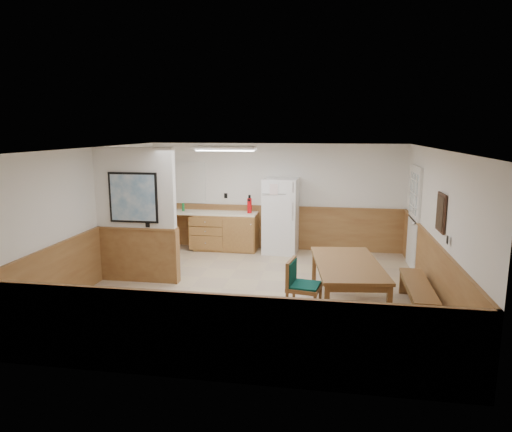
% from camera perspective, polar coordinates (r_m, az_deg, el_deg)
% --- Properties ---
extents(ground, '(6.00, 6.00, 0.00)m').
position_cam_1_polar(ground, '(8.20, -0.15, -9.31)').
color(ground, tan).
rests_on(ground, ground).
extents(ceiling, '(6.00, 6.00, 0.02)m').
position_cam_1_polar(ceiling, '(7.70, -0.16, 8.43)').
color(ceiling, silver).
rests_on(ceiling, back_wall).
extents(back_wall, '(6.00, 0.02, 2.50)m').
position_cam_1_polar(back_wall, '(10.78, 2.45, 2.42)').
color(back_wall, white).
rests_on(back_wall, ground).
extents(right_wall, '(0.02, 6.00, 2.50)m').
position_cam_1_polar(right_wall, '(7.95, 21.72, -1.36)').
color(right_wall, white).
rests_on(right_wall, ground).
extents(left_wall, '(0.02, 6.00, 2.50)m').
position_cam_1_polar(left_wall, '(8.84, -19.70, -0.06)').
color(left_wall, white).
rests_on(left_wall, ground).
extents(wainscot_back, '(6.00, 0.04, 1.00)m').
position_cam_1_polar(wainscot_back, '(10.90, 2.40, -1.50)').
color(wainscot_back, olive).
rests_on(wainscot_back, ground).
extents(wainscot_right, '(0.04, 6.00, 1.00)m').
position_cam_1_polar(wainscot_right, '(8.12, 21.21, -6.53)').
color(wainscot_right, olive).
rests_on(wainscot_right, ground).
extents(wainscot_left, '(0.04, 6.00, 1.00)m').
position_cam_1_polar(wainscot_left, '(9.00, -19.29, -4.76)').
color(wainscot_left, olive).
rests_on(wainscot_left, ground).
extents(partition_wall, '(1.50, 0.20, 2.50)m').
position_cam_1_polar(partition_wall, '(8.69, -14.74, -0.08)').
color(partition_wall, white).
rests_on(partition_wall, ground).
extents(kitchen_counter, '(2.20, 0.61, 1.00)m').
position_cam_1_polar(kitchen_counter, '(10.83, -4.15, -1.82)').
color(kitchen_counter, '#A47A3A').
rests_on(kitchen_counter, ground).
extents(exterior_door, '(0.07, 1.02, 2.15)m').
position_cam_1_polar(exterior_door, '(9.81, 19.11, -0.19)').
color(exterior_door, white).
rests_on(exterior_door, ground).
extents(kitchen_window, '(0.80, 0.04, 1.00)m').
position_cam_1_polar(kitchen_window, '(11.16, -8.35, 4.15)').
color(kitchen_window, white).
rests_on(kitchen_window, back_wall).
extents(wall_painting, '(0.04, 0.50, 0.60)m').
position_cam_1_polar(wall_painting, '(7.60, 22.10, 0.39)').
color(wall_painting, '#382216').
rests_on(wall_painting, right_wall).
extents(fluorescent_fixture, '(1.20, 0.30, 0.09)m').
position_cam_1_polar(fluorescent_fixture, '(9.14, -3.82, 8.43)').
color(fluorescent_fixture, white).
rests_on(fluorescent_fixture, ceiling).
extents(refrigerator, '(0.80, 0.75, 1.73)m').
position_cam_1_polar(refrigerator, '(10.47, 3.11, 0.01)').
color(refrigerator, white).
rests_on(refrigerator, ground).
extents(dining_table, '(1.23, 2.08, 0.75)m').
position_cam_1_polar(dining_table, '(7.38, 11.36, -6.41)').
color(dining_table, brown).
rests_on(dining_table, ground).
extents(dining_bench, '(0.40, 1.69, 0.45)m').
position_cam_1_polar(dining_bench, '(7.63, 19.59, -8.75)').
color(dining_bench, brown).
rests_on(dining_bench, ground).
extents(dining_chair, '(0.75, 0.57, 0.85)m').
position_cam_1_polar(dining_chair, '(7.13, 5.32, -8.26)').
color(dining_chair, brown).
rests_on(dining_chair, ground).
extents(fire_extinguisher, '(0.11, 0.11, 0.42)m').
position_cam_1_polar(fire_extinguisher, '(10.58, -0.82, 1.37)').
color(fire_extinguisher, red).
rests_on(fire_extinguisher, kitchen_counter).
extents(soap_bottle, '(0.07, 0.07, 0.19)m').
position_cam_1_polar(soap_bottle, '(10.99, -9.09, 1.11)').
color(soap_bottle, '#178037').
rests_on(soap_bottle, kitchen_counter).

